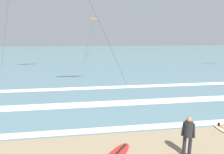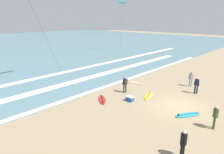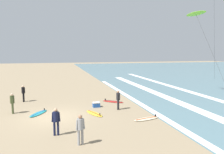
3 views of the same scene
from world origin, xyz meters
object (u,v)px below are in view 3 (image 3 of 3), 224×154
Objects in this scene: surfer_left_far at (80,127)px; surfer_foreground_main at (12,101)px; kite_lime_mid_center at (196,14)px; surfboard_foreground_flat at (113,101)px; surfer_mid_group at (23,92)px; surfer_right_near at (118,98)px; surfboard_right_spare at (94,113)px; surfboard_near_water at (146,119)px; surfer_background_far at (56,119)px; cooler_box at (96,105)px; surfboard_left_pile at (38,113)px.

surfer_left_far is 8.35m from surfer_foreground_main.
surfer_left_far is at bearing -53.72° from kite_lime_mid_center.
surfboard_foreground_flat is (-1.75, 8.55, -0.91)m from surfer_foreground_main.
surfer_mid_group is 0.18× the size of kite_lime_mid_center.
surfboard_foreground_flat is 0.22× the size of kite_lime_mid_center.
surfer_right_near is at bearing -6.04° from surfboard_foreground_flat.
surfer_left_far is at bearing -17.30° from surfboard_right_spare.
surfboard_near_water is (-3.05, 5.02, -0.91)m from surfer_left_far.
surfer_left_far is at bearing -24.93° from surfboard_foreground_flat.
kite_lime_mid_center is (-2.95, 18.09, 7.85)m from surfer_foreground_main.
surfer_background_far is (4.45, -5.01, 0.00)m from surfer_right_near.
surfer_background_far reaches higher than surfboard_foreground_flat.
surfer_foreground_main is (-5.43, -3.24, 0.00)m from surfer_background_far.
surfer_right_near is 0.74× the size of surfboard_right_spare.
surfer_right_near is at bearing -158.35° from surfboard_near_water.
surfer_left_far reaches higher than cooler_box.
surfer_mid_group is 4.08m from surfer_foreground_main.
surfboard_left_pile and surfboard_near_water have the same top height.
surfer_background_far is at bearing 30.87° from surfer_foreground_main.
surfer_mid_group is 19.51m from kite_lime_mid_center.
surfer_background_far is at bearing -143.76° from surfer_left_far.
kite_lime_mid_center is (-6.97, 8.63, 8.76)m from surfboard_near_water.
surfer_left_far is 2.52× the size of cooler_box.
surfer_background_far is at bearing -60.56° from kite_lime_mid_center.
surfer_left_far and surfer_foreground_main have the same top height.
surfer_right_near and surfer_background_far have the same top height.
cooler_box is at bearing -76.80° from kite_lime_mid_center.
surfer_right_near reaches higher than surfboard_right_spare.
surfer_left_far is (11.14, 4.18, 0.00)m from surfer_mid_group.
surfer_mid_group is 1.00× the size of surfer_left_far.
cooler_box is (-2.03, 0.55, 0.18)m from surfboard_right_spare.
cooler_box is (2.69, -11.45, -8.59)m from kite_lime_mid_center.
surfer_background_far is 2.52× the size of cooler_box.
surfer_right_near is 13.19m from kite_lime_mid_center.
surfer_background_far is 0.18× the size of kite_lime_mid_center.
kite_lime_mid_center reaches higher than surfer_background_far.
cooler_box is (-1.24, -1.61, -0.74)m from surfer_right_near.
surfer_left_far reaches higher than surfboard_near_water.
surfer_mid_group is at bearing -135.02° from surfboard_right_spare.
surfer_left_far reaches higher than surfboard_right_spare.
surfer_left_far is (6.09, -3.81, 0.00)m from surfer_right_near.
surfer_mid_group is 12.28m from surfboard_near_water.
surfer_right_near is 8.31m from surfer_foreground_main.
kite_lime_mid_center reaches higher than cooler_box.
surfboard_foreground_flat is at bearing 173.96° from surfer_right_near.
kite_lime_mid_center is at bearing 97.16° from surfboard_foreground_flat.
surfboard_foreground_flat and surfboard_near_water have the same top height.
surfer_foreground_main is 19.94m from kite_lime_mid_center.
surfboard_right_spare is (0.78, -2.16, -0.91)m from surfer_right_near.
surfer_mid_group is 11.90m from surfer_left_far.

